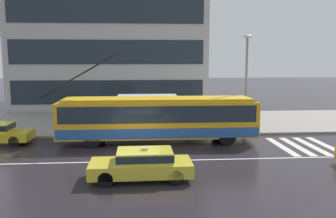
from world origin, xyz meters
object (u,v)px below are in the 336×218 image
object	(u,v)px
taxi_oncoming_near	(142,163)
pedestrian_at_shelter	(128,106)
bus_shelter	(147,104)
pedestrian_approaching_curb	(189,115)
pedestrian_walking_past	(92,112)
street_lamp	(246,75)
trolleybus	(158,118)

from	to	relation	value
taxi_oncoming_near	pedestrian_at_shelter	world-z (taller)	pedestrian_at_shelter
taxi_oncoming_near	bus_shelter	world-z (taller)	bus_shelter
bus_shelter	pedestrian_approaching_curb	xyz separation A→B (m)	(2.91, 0.03, -0.82)
pedestrian_walking_past	bus_shelter	bearing A→B (deg)	15.35
street_lamp	pedestrian_walking_past	bearing A→B (deg)	-179.90
bus_shelter	pedestrian_approaching_curb	distance (m)	3.02
pedestrian_walking_past	trolleybus	bearing A→B (deg)	-26.14
pedestrian_walking_past	street_lamp	world-z (taller)	street_lamp
taxi_oncoming_near	pedestrian_approaching_curb	world-z (taller)	pedestrian_approaching_curb
trolleybus	pedestrian_at_shelter	world-z (taller)	trolleybus
pedestrian_approaching_curb	street_lamp	size ratio (longest dim) A/B	0.26
trolleybus	pedestrian_approaching_curb	bearing A→B (deg)	53.65
street_lamp	taxi_oncoming_near	bearing A→B (deg)	-128.87
taxi_oncoming_near	pedestrian_walking_past	size ratio (longest dim) A/B	2.25
bus_shelter	pedestrian_at_shelter	bearing A→B (deg)	156.49
pedestrian_at_shelter	pedestrian_approaching_curb	world-z (taller)	pedestrian_at_shelter
trolleybus	pedestrian_approaching_curb	world-z (taller)	trolleybus
taxi_oncoming_near	street_lamp	distance (m)	11.72
trolleybus	taxi_oncoming_near	xyz separation A→B (m)	(-0.99, -6.63, -0.83)
trolleybus	pedestrian_walking_past	world-z (taller)	trolleybus
bus_shelter	trolleybus	bearing A→B (deg)	-78.98
pedestrian_at_shelter	pedestrian_walking_past	bearing A→B (deg)	-145.38
trolleybus	taxi_oncoming_near	distance (m)	6.75
trolleybus	pedestrian_walking_past	bearing A→B (deg)	153.86
pedestrian_walking_past	street_lamp	bearing A→B (deg)	0.10
trolleybus	pedestrian_at_shelter	bearing A→B (deg)	117.96
trolleybus	pedestrian_approaching_curb	xyz separation A→B (m)	(2.30, 3.13, -0.36)
taxi_oncoming_near	pedestrian_walking_past	distance (m)	9.37
street_lamp	pedestrian_at_shelter	bearing A→B (deg)	168.86
pedestrian_walking_past	street_lamp	distance (m)	10.61
pedestrian_at_shelter	pedestrian_walking_past	world-z (taller)	pedestrian_at_shelter
bus_shelter	pedestrian_at_shelter	size ratio (longest dim) A/B	1.99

